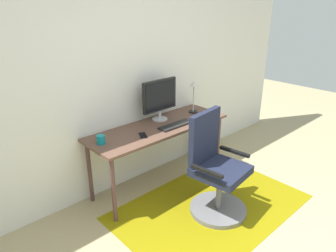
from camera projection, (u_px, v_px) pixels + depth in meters
wall_back at (113, 76)px, 3.29m from camera, size 6.00×0.10×2.60m
area_rug at (210, 207)px, 3.30m from camera, size 1.99×1.31×0.01m
desk at (160, 132)px, 3.50m from camera, size 1.69×0.57×0.74m
monitor at (160, 97)px, 3.55m from camera, size 0.48×0.18×0.48m
keyboard at (176, 125)px, 3.47m from camera, size 0.43×0.13×0.02m
computer_mouse at (199, 118)px, 3.66m from camera, size 0.06×0.10×0.03m
coffee_cup at (101, 140)px, 3.02m from camera, size 0.08×0.08×0.09m
cell_phone at (143, 135)px, 3.21m from camera, size 0.12×0.16×0.01m
desk_lamp at (194, 90)px, 3.78m from camera, size 0.11×0.11×0.40m
office_chair at (215, 175)px, 3.12m from camera, size 0.60×0.58×1.06m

